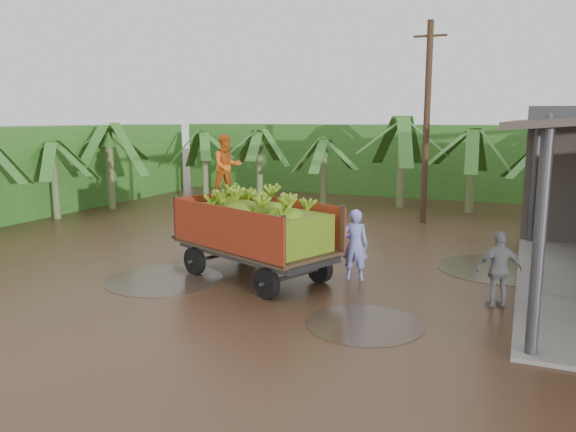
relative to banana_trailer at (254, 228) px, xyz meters
The scene contains 8 objects.
ground 2.04m from the banana_trailer, 50.16° to the left, with size 100.00×100.00×0.00m, color black.
hedge_north 17.27m from the banana_trailer, 93.24° to the left, with size 22.00×3.00×3.60m, color #2D661E.
hedge_west 14.00m from the banana_trailer, 158.05° to the left, with size 3.00×18.00×3.60m, color #2D661E.
banana_trailer is the anchor object (origin of this frame).
man_blue 2.51m from the banana_trailer, 19.73° to the left, with size 0.64×0.42×1.76m, color #7E8AE5.
man_grey 5.70m from the banana_trailer, ahead, with size 0.95×0.40×1.63m, color slate.
utility_pole 9.92m from the banana_trailer, 74.56° to the left, with size 1.20×0.24×7.42m.
banana_plants 8.91m from the banana_trailer, 114.42° to the left, with size 24.46×21.01×4.06m.
Camera 1 is at (5.02, -13.35, 3.92)m, focal length 35.00 mm.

